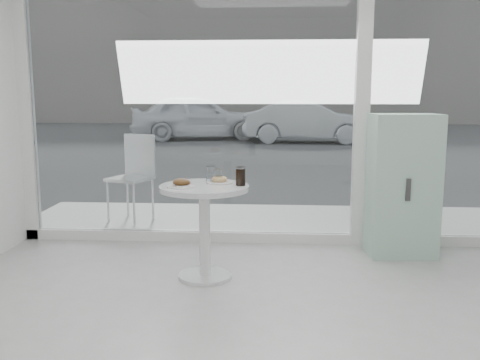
# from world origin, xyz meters

# --- Properties ---
(storefront) EXTENTS (5.00, 0.14, 3.00)m
(storefront) POSITION_xyz_m (0.07, 3.00, 1.71)
(storefront) COLOR white
(storefront) RESTS_ON ground
(main_table) EXTENTS (0.72, 0.72, 0.77)m
(main_table) POSITION_xyz_m (-0.50, 1.90, 0.55)
(main_table) COLOR silver
(main_table) RESTS_ON ground
(patio_deck) EXTENTS (5.60, 1.60, 0.05)m
(patio_deck) POSITION_xyz_m (0.00, 3.80, 0.03)
(patio_deck) COLOR silver
(patio_deck) RESTS_ON ground
(street) EXTENTS (40.00, 24.00, 0.00)m
(street) POSITION_xyz_m (0.00, 16.00, -0.00)
(street) COLOR #323232
(street) RESTS_ON ground
(far_building) EXTENTS (40.00, 2.00, 8.00)m
(far_building) POSITION_xyz_m (0.00, 25.00, 4.00)
(far_building) COLOR gray
(far_building) RESTS_ON ground
(mint_cabinet) EXTENTS (0.63, 0.44, 1.31)m
(mint_cabinet) POSITION_xyz_m (1.24, 2.65, 0.66)
(mint_cabinet) COLOR #92BBA7
(mint_cabinet) RESTS_ON ground
(patio_chair) EXTENTS (0.55, 0.55, 0.98)m
(patio_chair) POSITION_xyz_m (-1.55, 3.70, 0.61)
(patio_chair) COLOR silver
(patio_chair) RESTS_ON patio_deck
(car_white) EXTENTS (4.59, 2.64, 1.47)m
(car_white) POSITION_xyz_m (-2.45, 15.03, 0.73)
(car_white) COLOR white
(car_white) RESTS_ON street
(car_silver) EXTENTS (3.92, 1.53, 1.27)m
(car_silver) POSITION_xyz_m (1.07, 14.06, 0.64)
(car_silver) COLOR #ACB0B4
(car_silver) RESTS_ON street
(plate_fritter) EXTENTS (0.23, 0.23, 0.07)m
(plate_fritter) POSITION_xyz_m (-0.66, 1.81, 0.80)
(plate_fritter) COLOR silver
(plate_fritter) RESTS_ON main_table
(plate_donut) EXTENTS (0.22, 0.22, 0.05)m
(plate_donut) POSITION_xyz_m (-0.39, 2.02, 0.79)
(plate_donut) COLOR silver
(plate_donut) RESTS_ON main_table
(water_tumbler_a) EXTENTS (0.08, 0.08, 0.13)m
(water_tumbler_a) POSITION_xyz_m (-0.47, 2.10, 0.83)
(water_tumbler_a) COLOR white
(water_tumbler_a) RESTS_ON main_table
(water_tumbler_b) EXTENTS (0.07, 0.07, 0.11)m
(water_tumbler_b) POSITION_xyz_m (-0.40, 2.05, 0.82)
(water_tumbler_b) COLOR white
(water_tumbler_b) RESTS_ON main_table
(cola_glass) EXTENTS (0.08, 0.08, 0.15)m
(cola_glass) POSITION_xyz_m (-0.21, 1.92, 0.84)
(cola_glass) COLOR white
(cola_glass) RESTS_ON main_table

